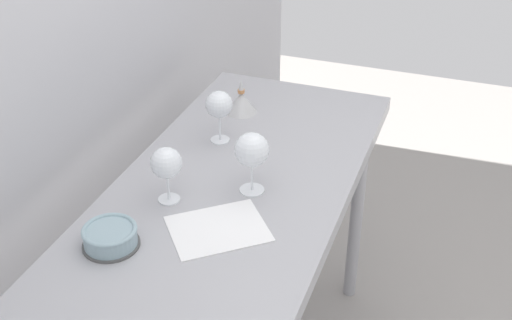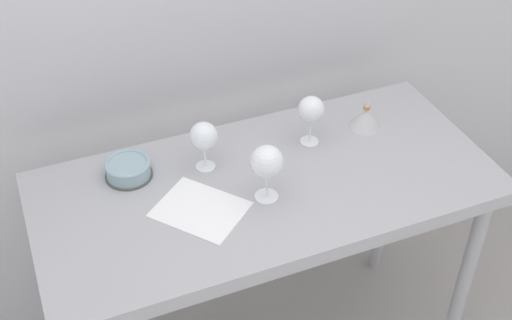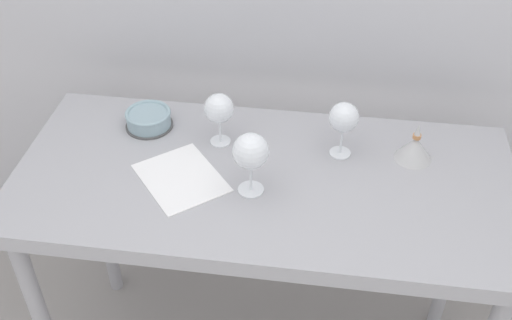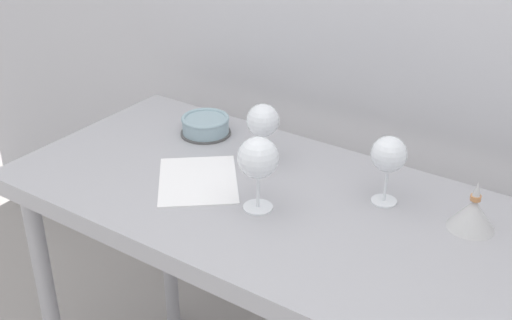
% 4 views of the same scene
% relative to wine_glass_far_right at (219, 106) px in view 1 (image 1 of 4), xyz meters
% --- Properties ---
extents(back_wall, '(3.80, 0.04, 2.60)m').
position_rel_wine_glass_far_right_xyz_m(back_wall, '(-0.21, 0.37, 0.28)').
color(back_wall, '#B9B9BE').
rests_on(back_wall, ground_plane).
extents(steel_counter, '(1.40, 0.65, 0.90)m').
position_rel_wine_glass_far_right_xyz_m(steel_counter, '(-0.21, -0.13, -0.23)').
color(steel_counter, '#A1A1A6').
rests_on(steel_counter, ground_plane).
extents(wine_glass_far_right, '(0.08, 0.08, 0.17)m').
position_rel_wine_glass_far_right_xyz_m(wine_glass_far_right, '(0.00, 0.00, 0.00)').
color(wine_glass_far_right, white).
rests_on(wine_glass_far_right, steel_counter).
extents(wine_glass_near_center, '(0.10, 0.10, 0.18)m').
position_rel_wine_glass_far_right_xyz_m(wine_glass_near_center, '(-0.23, -0.19, 0.01)').
color(wine_glass_near_center, white).
rests_on(wine_glass_near_center, steel_counter).
extents(wine_glass_far_left, '(0.09, 0.09, 0.16)m').
position_rel_wine_glass_far_right_xyz_m(wine_glass_far_left, '(-0.35, 0.01, -0.01)').
color(wine_glass_far_left, white).
rests_on(wine_glass_far_left, steel_counter).
extents(tasting_sheet_upper, '(0.31, 0.31, 0.00)m').
position_rel_wine_glass_far_right_xyz_m(tasting_sheet_upper, '(-0.43, -0.17, -0.12)').
color(tasting_sheet_upper, white).
rests_on(tasting_sheet_upper, steel_counter).
extents(tasting_bowl, '(0.15, 0.15, 0.05)m').
position_rel_wine_glass_far_right_xyz_m(tasting_bowl, '(-0.58, 0.05, -0.09)').
color(tasting_bowl, '#4C4C4C').
rests_on(tasting_bowl, steel_counter).
extents(decanter_funnel, '(0.11, 0.11, 0.12)m').
position_rel_wine_glass_far_right_xyz_m(decanter_funnel, '(0.21, 0.01, -0.09)').
color(decanter_funnel, '#BABABA').
rests_on(decanter_funnel, steel_counter).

